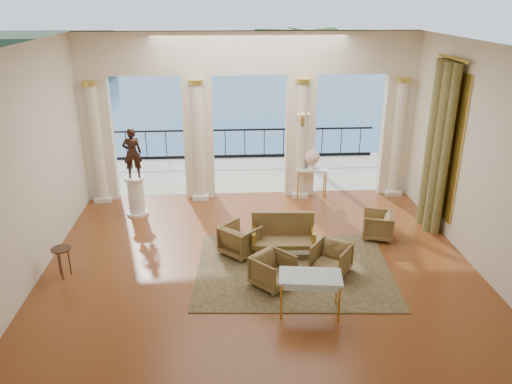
{
  "coord_description": "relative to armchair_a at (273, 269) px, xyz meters",
  "views": [
    {
      "loc": [
        -0.66,
        -9.45,
        5.33
      ],
      "look_at": [
        -0.03,
        0.6,
        1.36
      ],
      "focal_mm": 35.0,
      "sensor_mm": 36.0,
      "label": 1
    }
  ],
  "objects": [
    {
      "name": "statue",
      "position": [
        -3.2,
        3.65,
        1.31
      ],
      "size": [
        0.51,
        0.37,
        1.28
      ],
      "primitive_type": "imported",
      "rotation": [
        0.0,
        0.0,
        3.29
      ],
      "color": "black",
      "rests_on": "pedestal"
    },
    {
      "name": "room_walls",
      "position": [
        -0.2,
        -0.12,
        2.52
      ],
      "size": [
        9.0,
        9.0,
        9.0
      ],
      "color": "#EFE5C8",
      "rests_on": "ground"
    },
    {
      "name": "urn",
      "position": [
        1.5,
        4.55,
        0.79
      ],
      "size": [
        0.42,
        0.42,
        0.55
      ],
      "color": "white",
      "rests_on": "console_table"
    },
    {
      "name": "sea",
      "position": [
        -0.2,
        61.0,
        -6.36
      ],
      "size": [
        160.0,
        160.0,
        0.0
      ],
      "primitive_type": "plane",
      "color": "#2F6593",
      "rests_on": "ground"
    },
    {
      "name": "armchair_c",
      "position": [
        2.65,
        1.92,
        -0.01
      ],
      "size": [
        0.8,
        0.83,
        0.7
      ],
      "primitive_type": "imported",
      "rotation": [
        0.0,
        0.0,
        -1.85
      ],
      "color": "#4C3E20",
      "rests_on": "ground"
    },
    {
      "name": "curtain",
      "position": [
        4.08,
        2.5,
        1.66
      ],
      "size": [
        0.33,
        1.4,
        4.09
      ],
      "color": "#484723",
      "rests_on": "ground"
    },
    {
      "name": "armchair_b",
      "position": [
        1.24,
        0.41,
        -0.0
      ],
      "size": [
        0.94,
        0.93,
        0.71
      ],
      "primitive_type": "imported",
      "rotation": [
        0.0,
        0.0,
        -0.62
      ],
      "color": "#4C3E20",
      "rests_on": "ground"
    },
    {
      "name": "pedestal",
      "position": [
        -3.2,
        3.65,
        0.14
      ],
      "size": [
        0.56,
        0.56,
        1.04
      ],
      "color": "silver",
      "rests_on": "ground"
    },
    {
      "name": "armchair_d",
      "position": [
        -0.59,
        1.34,
        0.02
      ],
      "size": [
        1.0,
        1.0,
        0.75
      ],
      "primitive_type": "imported",
      "rotation": [
        0.0,
        0.0,
        2.39
      ],
      "color": "#4C3E20",
      "rests_on": "ground"
    },
    {
      "name": "rug",
      "position": [
        0.49,
        0.57,
        -0.35
      ],
      "size": [
        4.2,
        3.37,
        0.02
      ],
      "primitive_type": "cube",
      "rotation": [
        0.0,
        0.0,
        -0.07
      ],
      "color": "#262E14",
      "rests_on": "ground"
    },
    {
      "name": "window_frame",
      "position": [
        4.27,
        2.5,
        1.74
      ],
      "size": [
        0.04,
        1.6,
        3.4
      ],
      "primitive_type": "cube",
      "color": "gold",
      "rests_on": "room_walls"
    },
    {
      "name": "headland",
      "position": [
        -30.2,
        71.0,
        -3.36
      ],
      "size": [
        22.0,
        18.0,
        6.0
      ],
      "primitive_type": "cube",
      "color": "black",
      "rests_on": "sea"
    },
    {
      "name": "arcade",
      "position": [
        -0.2,
        4.82,
        2.22
      ],
      "size": [
        9.0,
        0.56,
        4.5
      ],
      "color": "beige",
      "rests_on": "ground"
    },
    {
      "name": "terrace",
      "position": [
        -0.2,
        6.8,
        -0.41
      ],
      "size": [
        10.0,
        3.6,
        0.1
      ],
      "primitive_type": "cube",
      "color": "#B6AF96",
      "rests_on": "ground"
    },
    {
      "name": "side_table",
      "position": [
        -4.2,
        0.61,
        0.19
      ],
      "size": [
        0.39,
        0.39,
        0.64
      ],
      "color": "black",
      "rests_on": "ground"
    },
    {
      "name": "wall_sconce",
      "position": [
        1.2,
        4.51,
        1.87
      ],
      "size": [
        0.3,
        0.11,
        0.33
      ],
      "color": "gold",
      "rests_on": "arcade"
    },
    {
      "name": "balustrade",
      "position": [
        -0.2,
        8.4,
        0.05
      ],
      "size": [
        9.0,
        0.06,
        1.03
      ],
      "color": "black",
      "rests_on": "terrace"
    },
    {
      "name": "game_table",
      "position": [
        0.57,
        -0.93,
        0.32
      ],
      "size": [
        1.17,
        0.74,
        0.76
      ],
      "rotation": [
        0.0,
        0.0,
        -0.13
      ],
      "color": "#9CBCC8",
      "rests_on": "ground"
    },
    {
      "name": "console_table",
      "position": [
        1.5,
        4.55,
        0.34
      ],
      "size": [
        0.94,
        0.51,
        0.84
      ],
      "rotation": [
        0.0,
        0.0,
        -0.19
      ],
      "color": "silver",
      "rests_on": "ground"
    },
    {
      "name": "armchair_a",
      "position": [
        0.0,
        0.0,
        0.0
      ],
      "size": [
        0.96,
        0.96,
        0.72
      ],
      "primitive_type": "imported",
      "rotation": [
        0.0,
        0.0,
        0.76
      ],
      "color": "#4C3E20",
      "rests_on": "ground"
    },
    {
      "name": "floor",
      "position": [
        -0.2,
        1.0,
        -0.36
      ],
      "size": [
        9.0,
        9.0,
        0.0
      ],
      "primitive_type": "plane",
      "color": "#522511",
      "rests_on": "ground"
    },
    {
      "name": "palm_tree",
      "position": [
        1.8,
        7.6,
        3.73
      ],
      "size": [
        2.0,
        2.0,
        4.5
      ],
      "color": "#4C3823",
      "rests_on": "terrace"
    },
    {
      "name": "settee",
      "position": [
        0.34,
        1.32,
        0.09
      ],
      "size": [
        1.41,
        0.66,
        0.91
      ],
      "rotation": [
        0.0,
        0.0,
        -0.06
      ],
      "color": "#4C3E20",
      "rests_on": "ground"
    }
  ]
}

